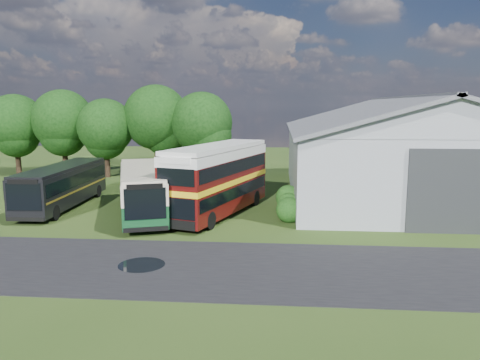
# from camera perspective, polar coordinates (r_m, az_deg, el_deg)

# --- Properties ---
(ground) EXTENTS (120.00, 120.00, 0.00)m
(ground) POSITION_cam_1_polar(r_m,az_deg,el_deg) (25.29, -6.66, -8.12)
(ground) COLOR #243B12
(ground) RESTS_ON ground
(asphalt_road) EXTENTS (60.00, 8.00, 0.02)m
(asphalt_road) POSITION_cam_1_polar(r_m,az_deg,el_deg) (22.05, -0.43, -10.67)
(asphalt_road) COLOR black
(asphalt_road) RESTS_ON ground
(puddle) EXTENTS (2.20, 2.20, 0.01)m
(puddle) POSITION_cam_1_polar(r_m,az_deg,el_deg) (22.88, -11.91, -10.13)
(puddle) COLOR black
(puddle) RESTS_ON ground
(storage_shed) EXTENTS (18.80, 24.80, 8.15)m
(storage_shed) POSITION_cam_1_polar(r_m,az_deg,el_deg) (41.04, 19.08, 4.00)
(storage_shed) COLOR gray
(storage_shed) RESTS_ON ground
(tree_far_left) EXTENTS (6.12, 6.12, 8.64)m
(tree_far_left) POSITION_cam_1_polar(r_m,az_deg,el_deg) (55.26, -25.69, 6.25)
(tree_far_left) COLOR black
(tree_far_left) RESTS_ON ground
(tree_left_a) EXTENTS (6.46, 6.46, 9.12)m
(tree_left_a) POSITION_cam_1_polar(r_m,az_deg,el_deg) (53.35, -20.77, 6.82)
(tree_left_a) COLOR black
(tree_left_a) RESTS_ON ground
(tree_left_b) EXTENTS (5.78, 5.78, 8.16)m
(tree_left_b) POSITION_cam_1_polar(r_m,az_deg,el_deg) (50.49, -16.07, 6.25)
(tree_left_b) COLOR black
(tree_left_b) RESTS_ON ground
(tree_mid) EXTENTS (6.80, 6.80, 9.60)m
(tree_mid) POSITION_cam_1_polar(r_m,az_deg,el_deg) (50.16, -10.19, 7.51)
(tree_mid) COLOR black
(tree_mid) RESTS_ON ground
(tree_right_a) EXTENTS (6.26, 6.26, 8.83)m
(tree_right_a) POSITION_cam_1_polar(r_m,az_deg,el_deg) (48.15, -4.68, 6.97)
(tree_right_a) COLOR black
(tree_right_a) RESTS_ON ground
(shrub_front) EXTENTS (1.70, 1.70, 1.70)m
(shrub_front) POSITION_cam_1_polar(r_m,az_deg,el_deg) (30.59, 5.99, -5.06)
(shrub_front) COLOR #194714
(shrub_front) RESTS_ON ground
(shrub_mid) EXTENTS (1.60, 1.60, 1.60)m
(shrub_mid) POSITION_cam_1_polar(r_m,az_deg,el_deg) (32.54, 5.92, -4.20)
(shrub_mid) COLOR #194714
(shrub_mid) RESTS_ON ground
(shrub_back) EXTENTS (1.80, 1.80, 1.80)m
(shrub_back) POSITION_cam_1_polar(r_m,az_deg,el_deg) (34.48, 5.86, -3.44)
(shrub_back) COLOR #194714
(shrub_back) RESTS_ON ground
(bus_green_single) EXTENTS (6.33, 11.96, 3.23)m
(bus_green_single) POSITION_cam_1_polar(r_m,az_deg,el_deg) (32.71, -11.93, -1.20)
(bus_green_single) COLOR black
(bus_green_single) RESTS_ON ground
(bus_maroon_double) EXTENTS (6.22, 11.54, 4.82)m
(bus_maroon_double) POSITION_cam_1_polar(r_m,az_deg,el_deg) (31.94, -2.69, -0.01)
(bus_maroon_double) COLOR black
(bus_maroon_double) RESTS_ON ground
(bus_dark_single) EXTENTS (2.90, 11.24, 3.08)m
(bus_dark_single) POSITION_cam_1_polar(r_m,az_deg,el_deg) (36.72, -20.80, -0.61)
(bus_dark_single) COLOR black
(bus_dark_single) RESTS_ON ground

